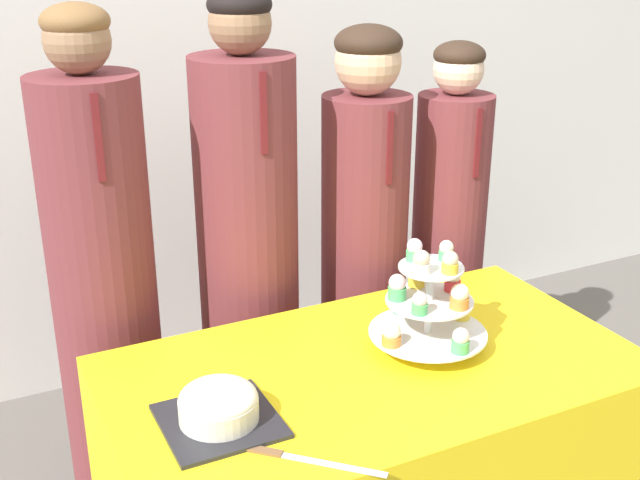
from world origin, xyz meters
TOP-DOWN VIEW (x-y plane):
  - wall_back at (0.00, 1.82)m, footprint 9.00×0.06m
  - round_cake at (-0.43, 0.30)m, footprint 0.25×0.25m
  - cake_knife at (-0.34, 0.12)m, footprint 0.24×0.23m
  - cupcake_stand at (0.16, 0.38)m, footprint 0.30×0.30m
  - student_0 at (-0.53, 0.96)m, footprint 0.29×0.30m
  - student_1 at (-0.10, 0.96)m, footprint 0.30×0.31m
  - student_2 at (0.30, 0.96)m, footprint 0.28×0.28m
  - student_3 at (0.63, 0.96)m, footprint 0.25×0.25m

SIDE VIEW (x-z plane):
  - student_3 at x=0.63m, z-range -0.03..1.35m
  - student_2 at x=0.30m, z-range -0.02..1.43m
  - cake_knife at x=-0.34m, z-range 0.70..0.71m
  - student_0 at x=-0.53m, z-range -0.04..1.50m
  - student_1 at x=-0.10m, z-range -0.04..1.52m
  - round_cake at x=-0.43m, z-range 0.70..0.79m
  - cupcake_stand at x=0.16m, z-range 0.69..0.98m
  - wall_back at x=0.00m, z-range 0.00..2.70m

